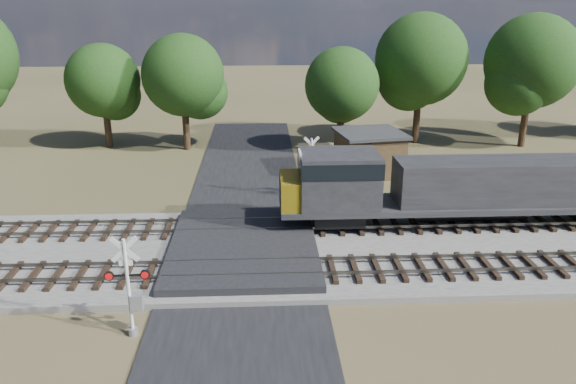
{
  "coord_description": "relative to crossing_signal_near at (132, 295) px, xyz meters",
  "views": [
    {
      "loc": [
        0.92,
        -24.19,
        11.76
      ],
      "look_at": [
        2.23,
        2.0,
        2.64
      ],
      "focal_mm": 35.0,
      "sensor_mm": 36.0,
      "label": 1
    }
  ],
  "objects": [
    {
      "name": "crossing_panel",
      "position": [
        3.81,
        6.65,
        -1.34
      ],
      "size": [
        7.0,
        9.0,
        0.62
      ],
      "primitive_type": "cube",
      "color": "#262628",
      "rests_on": "ground"
    },
    {
      "name": "ground",
      "position": [
        3.81,
        6.15,
        -1.65
      ],
      "size": [
        160.0,
        160.0,
        0.0
      ],
      "primitive_type": "plane",
      "color": "#444424",
      "rests_on": "ground"
    },
    {
      "name": "equipment_shed",
      "position": [
        12.29,
        19.54,
        -0.13
      ],
      "size": [
        5.04,
        5.04,
        3.0
      ],
      "rotation": [
        0.0,
        0.0,
        0.16
      ],
      "color": "#402E1B",
      "rests_on": "ground"
    },
    {
      "name": "crossing_signal_far",
      "position": [
        7.69,
        14.48,
        -0.02
      ],
      "size": [
        1.58,
        0.38,
        3.93
      ],
      "rotation": [
        0.0,
        0.0,
        3.3
      ],
      "color": "silver",
      "rests_on": "ground"
    },
    {
      "name": "treeline",
      "position": [
        9.29,
        26.91,
        4.96
      ],
      "size": [
        81.4,
        10.69,
        11.68
      ],
      "color": "black",
      "rests_on": "ground"
    },
    {
      "name": "crossing_signal_near",
      "position": [
        0.0,
        0.0,
        0.0
      ],
      "size": [
        1.6,
        0.35,
        3.97
      ],
      "rotation": [
        0.0,
        0.0,
        0.04
      ],
      "color": "silver",
      "rests_on": "ground"
    },
    {
      "name": "track_near",
      "position": [
        6.93,
        4.15,
        -1.24
      ],
      "size": [
        140.0,
        2.6,
        0.33
      ],
      "color": "black",
      "rests_on": "ballast_bed"
    },
    {
      "name": "road",
      "position": [
        3.81,
        6.15,
        -1.61
      ],
      "size": [
        7.0,
        60.0,
        0.08
      ],
      "primitive_type": "cube",
      "color": "black",
      "rests_on": "ground"
    },
    {
      "name": "ballast_bed",
      "position": [
        13.81,
        6.65,
        -1.5
      ],
      "size": [
        140.0,
        10.0,
        0.3
      ],
      "primitive_type": "cube",
      "color": "gray",
      "rests_on": "ground"
    },
    {
      "name": "track_far",
      "position": [
        6.93,
        9.15,
        -1.24
      ],
      "size": [
        140.0,
        2.6,
        0.33
      ],
      "color": "black",
      "rests_on": "ballast_bed"
    }
  ]
}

